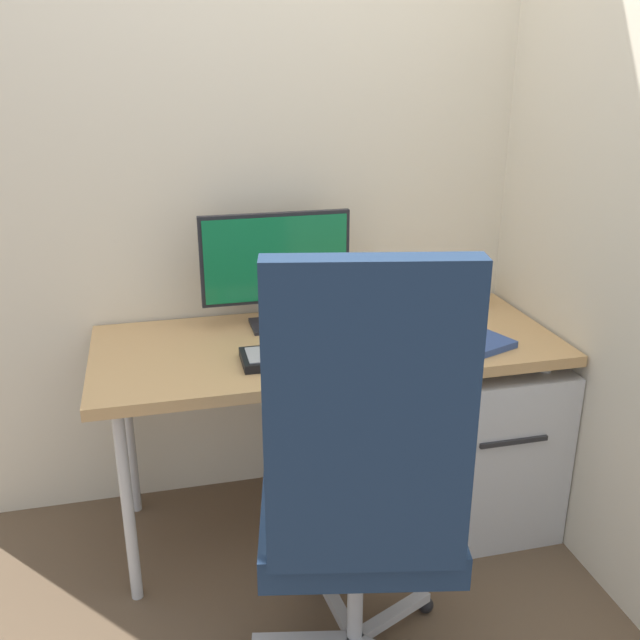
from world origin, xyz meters
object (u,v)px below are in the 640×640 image
mouse (423,342)px  notebook (481,343)px  office_chair (362,484)px  filing_cabinet (473,434)px  keyboard (309,354)px  pen_holder (474,293)px  monitor (276,263)px

mouse → notebook: mouse is taller
office_chair → filing_cabinet: office_chair is taller
filing_cabinet → keyboard: size_ratio=1.49×
office_chair → keyboard: 0.62m
mouse → office_chair: bearing=-121.2°
filing_cabinet → pen_holder: size_ratio=3.82×
monitor → keyboard: bearing=-81.9°
monitor → notebook: bearing=-29.7°
filing_cabinet → notebook: bearing=-116.4°
keyboard → mouse: (0.38, 0.01, 0.00)m
mouse → pen_holder: 0.47m
keyboard → pen_holder: (0.72, 0.34, 0.04)m
pen_holder → notebook: (-0.15, -0.37, -0.04)m
office_chair → mouse: bearing=57.6°
filing_cabinet → notebook: notebook is taller
office_chair → mouse: 0.74m
office_chair → notebook: office_chair is taller
office_chair → monitor: (-0.03, 0.92, 0.29)m
notebook → monitor: bearing=129.4°
filing_cabinet → mouse: 0.49m
monitor → notebook: monitor is taller
pen_holder → mouse: bearing=-135.6°
monitor → mouse: 0.56m
keyboard → notebook: bearing=-3.7°
office_chair → monitor: 0.97m
mouse → notebook: size_ratio=0.53×
pen_holder → notebook: pen_holder is taller
monitor → notebook: size_ratio=2.91×
office_chair → notebook: (0.58, 0.57, 0.08)m
monitor → keyboard: 0.38m
keyboard → office_chair: bearing=-91.0°
filing_cabinet → pen_holder: bearing=70.7°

